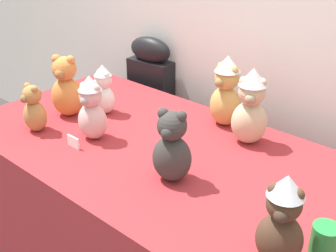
{
  "coord_description": "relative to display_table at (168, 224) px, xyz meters",
  "views": [
    {
      "loc": [
        1.03,
        -0.93,
        1.68
      ],
      "look_at": [
        0.0,
        0.25,
        0.89
      ],
      "focal_mm": 46.2,
      "sensor_mm": 36.0,
      "label": 1
    }
  ],
  "objects": [
    {
      "name": "teddy_bear_honey",
      "position": [
        0.03,
        0.37,
        0.55
      ],
      "size": [
        0.16,
        0.14,
        0.34
      ],
      "rotation": [
        0.0,
        0.0,
        -0.1
      ],
      "color": "tan",
      "rests_on": "display_table"
    },
    {
      "name": "teddy_bear_blush",
      "position": [
        -0.33,
        -0.13,
        0.53
      ],
      "size": [
        0.16,
        0.14,
        0.29
      ],
      "rotation": [
        0.0,
        0.0,
        0.25
      ],
      "color": "beige",
      "rests_on": "display_table"
    },
    {
      "name": "teddy_bear_ginger",
      "position": [
        -0.6,
        -0.05,
        0.53
      ],
      "size": [
        0.2,
        0.19,
        0.31
      ],
      "rotation": [
        0.0,
        0.0,
        0.47
      ],
      "color": "#D17F3D",
      "rests_on": "display_table"
    },
    {
      "name": "teddy_bear_sand",
      "position": [
        0.21,
        0.29,
        0.55
      ],
      "size": [
        0.19,
        0.18,
        0.34
      ],
      "rotation": [
        0.0,
        0.0,
        0.45
      ],
      "color": "#CCB78E",
      "rests_on": "display_table"
    },
    {
      "name": "instrument_case",
      "position": [
        -0.67,
        0.61,
        0.13
      ],
      "size": [
        0.29,
        0.14,
        1.01
      ],
      "rotation": [
        0.0,
        0.0,
        0.08
      ],
      "color": "black",
      "rests_on": "ground_plane"
    },
    {
      "name": "teddy_bear_cocoa",
      "position": [
        0.65,
        -0.27,
        0.53
      ],
      "size": [
        0.16,
        0.15,
        0.29
      ],
      "rotation": [
        0.0,
        0.0,
        0.32
      ],
      "color": "#4C3323",
      "rests_on": "display_table"
    },
    {
      "name": "name_card_front_left",
      "position": [
        -0.33,
        -0.24,
        0.41
      ],
      "size": [
        0.07,
        0.01,
        0.05
      ],
      "primitive_type": "cube",
      "rotation": [
        0.0,
        0.0,
        -0.01
      ],
      "color": "white",
      "rests_on": "display_table"
    },
    {
      "name": "party_cup_green",
      "position": [
        0.74,
        -0.16,
        0.44
      ],
      "size": [
        0.08,
        0.08,
        0.11
      ],
      "primitive_type": "cylinder",
      "color": "#238C3D",
      "rests_on": "display_table"
    },
    {
      "name": "teddy_bear_charcoal",
      "position": [
        0.15,
        -0.15,
        0.52
      ],
      "size": [
        0.18,
        0.17,
        0.29
      ],
      "rotation": [
        0.0,
        0.0,
        0.34
      ],
      "color": "#383533",
      "rests_on": "display_table"
    },
    {
      "name": "teddy_bear_snow",
      "position": [
        -0.49,
        0.08,
        0.51
      ],
      "size": [
        0.13,
        0.11,
        0.25
      ],
      "rotation": [
        0.0,
        0.0,
        -0.16
      ],
      "color": "white",
      "rests_on": "display_table"
    },
    {
      "name": "display_table",
      "position": [
        0.0,
        0.0,
        0.0
      ],
      "size": [
        1.92,
        0.95,
        0.77
      ],
      "primitive_type": "cube",
      "color": "maroon",
      "rests_on": "ground_plane"
    },
    {
      "name": "teddy_bear_caramel",
      "position": [
        -0.58,
        -0.25,
        0.49
      ],
      "size": [
        0.12,
        0.1,
        0.23
      ],
      "rotation": [
        0.0,
        0.0,
        0.01
      ],
      "color": "#B27A42",
      "rests_on": "display_table"
    }
  ]
}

